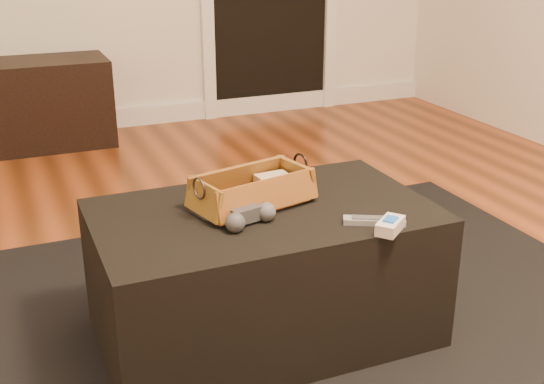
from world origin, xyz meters
name	(u,v)px	position (x,y,z in m)	size (l,w,h in m)	color
floor	(220,367)	(0.00, 0.00, -0.01)	(5.00, 5.50, 0.01)	brown
baseboard	(83,122)	(0.00, 2.73, 0.06)	(5.00, 0.04, 0.12)	white
area_rug	(270,341)	(0.18, 0.05, 0.01)	(2.60, 2.00, 0.01)	black
ottoman	(264,272)	(0.18, 0.10, 0.22)	(1.00, 0.60, 0.42)	black
tv_remote	(250,201)	(0.15, 0.13, 0.46)	(0.19, 0.04, 0.02)	black
cloth_bundle	(273,183)	(0.25, 0.20, 0.47)	(0.10, 0.07, 0.06)	tan
wicker_basket	(252,192)	(0.17, 0.15, 0.48)	(0.40, 0.27, 0.13)	#AC5D27
game_controller	(248,216)	(0.10, 0.02, 0.46)	(0.18, 0.12, 0.06)	#323234
silver_remote	(374,221)	(0.43, -0.11, 0.44)	(0.17, 0.12, 0.02)	gray
cream_gadget	(390,225)	(0.45, -0.18, 0.45)	(0.12, 0.11, 0.04)	beige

